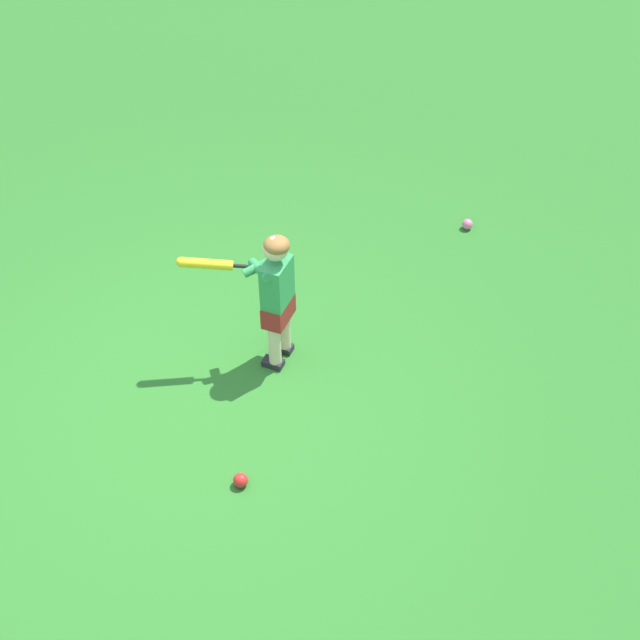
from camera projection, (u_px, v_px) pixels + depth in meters
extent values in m
plane|color=#2D7528|center=(202.00, 405.00, 5.53)|extent=(40.00, 40.00, 0.00)
cube|color=#232328|center=(273.00, 363.00, 5.80)|extent=(0.10, 0.16, 0.05)
cylinder|color=beige|center=(275.00, 345.00, 5.67)|extent=(0.09, 0.09, 0.34)
cube|color=#232328|center=(283.00, 348.00, 5.92)|extent=(0.10, 0.16, 0.05)
cylinder|color=beige|center=(284.00, 330.00, 5.79)|extent=(0.09, 0.09, 0.34)
cube|color=maroon|center=(278.00, 311.00, 5.56)|extent=(0.28, 0.17, 0.16)
cube|color=#339351|center=(277.00, 283.00, 5.39)|extent=(0.26, 0.17, 0.34)
sphere|color=beige|center=(275.00, 248.00, 5.20)|extent=(0.17, 0.17, 0.17)
ellipsoid|color=olive|center=(277.00, 245.00, 5.18)|extent=(0.19, 0.19, 0.11)
sphere|color=yellow|center=(257.00, 267.00, 5.37)|extent=(0.04, 0.04, 0.04)
cylinder|color=black|center=(244.00, 266.00, 5.36)|extent=(0.07, 0.14, 0.05)
cylinder|color=yellow|center=(207.00, 264.00, 5.33)|extent=(0.18, 0.35, 0.11)
sphere|color=yellow|center=(181.00, 262.00, 5.30)|extent=(0.07, 0.07, 0.07)
cylinder|color=#339351|center=(260.00, 270.00, 5.33)|extent=(0.27, 0.25, 0.14)
cylinder|color=#339351|center=(264.00, 264.00, 5.38)|extent=(0.24, 0.28, 0.14)
sphere|color=pink|center=(467.00, 224.00, 7.04)|extent=(0.09, 0.09, 0.09)
sphere|color=red|center=(241.00, 480.00, 5.00)|extent=(0.09, 0.09, 0.09)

